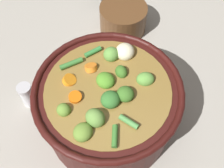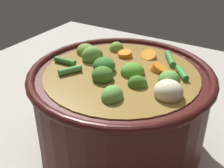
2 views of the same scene
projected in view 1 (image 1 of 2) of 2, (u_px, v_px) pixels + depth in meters
name	position (u px, v px, depth m)	size (l,w,h in m)	color
ground_plane	(109.00, 121.00, 0.64)	(1.10, 1.10, 0.00)	#9E998E
cooking_pot	(108.00, 105.00, 0.58)	(0.30, 0.30, 0.17)	#38110F
salt_shaker	(27.00, 95.00, 0.64)	(0.03, 0.03, 0.07)	silver
small_saucepan	(123.00, 17.00, 0.78)	(0.19, 0.22, 0.08)	brown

